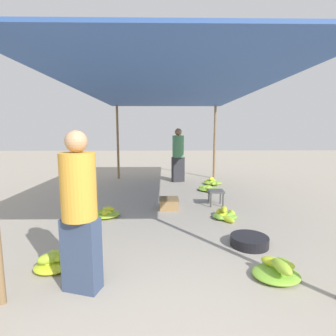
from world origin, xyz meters
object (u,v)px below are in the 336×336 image
object	(u,v)px
banana_pile_left_1	(84,241)
banana_pile_right_2	(278,270)
vendor_foreground	(80,210)
basin_black	(249,241)
banana_pile_right_1	(212,182)
shopper_walking_mid	(178,154)
banana_pile_left_0	(54,263)
banana_pile_left_2	(104,213)
banana_pile_right_0	(208,189)
crate_near	(169,204)
banana_pile_right_3	(225,215)
stool	(216,193)

from	to	relation	value
banana_pile_left_1	banana_pile_right_2	distance (m)	2.65
vendor_foreground	basin_black	world-z (taller)	vendor_foreground
banana_pile_right_1	shopper_walking_mid	bearing A→B (deg)	154.33
banana_pile_left_0	banana_pile_left_2	distance (m)	2.00
vendor_foreground	banana_pile_right_0	world-z (taller)	vendor_foreground
banana_pile_right_1	banana_pile_right_2	distance (m)	5.29
crate_near	shopper_walking_mid	size ratio (longest dim) A/B	0.24
banana_pile_right_2	crate_near	bearing A→B (deg)	113.92
banana_pile_right_3	shopper_walking_mid	distance (m)	3.89
banana_pile_left_2	banana_pile_right_3	xyz separation A→B (m)	(2.38, -0.15, -0.00)
banana_pile_right_3	shopper_walking_mid	bearing A→B (deg)	100.88
basin_black	banana_pile_right_3	bearing A→B (deg)	93.74
basin_black	banana_pile_left_1	bearing A→B (deg)	179.66
banana_pile_left_1	banana_pile_right_1	distance (m)	5.18
banana_pile_right_1	crate_near	bearing A→B (deg)	-118.88
stool	banana_pile_left_0	size ratio (longest dim) A/B	0.72
basin_black	banana_pile_left_0	distance (m)	2.70
basin_black	crate_near	world-z (taller)	crate_near
vendor_foreground	banana_pile_right_2	xyz separation A→B (m)	(2.19, 0.18, -0.79)
banana_pile_right_0	shopper_walking_mid	xyz separation A→B (m)	(-0.78, 1.37, 0.85)
banana_pile_left_0	basin_black	bearing A→B (deg)	13.62
stool	banana_pile_left_2	size ratio (longest dim) A/B	0.58
basin_black	banana_pile_right_0	bearing A→B (deg)	90.26
banana_pile_left_2	banana_pile_right_1	distance (m)	4.10
banana_pile_left_0	banana_pile_right_2	world-z (taller)	banana_pile_right_2
banana_pile_left_2	crate_near	bearing A→B (deg)	21.51
basin_black	banana_pile_right_1	world-z (taller)	banana_pile_right_1
vendor_foreground	crate_near	bearing A→B (deg)	71.33
banana_pile_left_0	shopper_walking_mid	bearing A→B (deg)	71.85
banana_pile_left_2	shopper_walking_mid	size ratio (longest dim) A/B	0.34
banana_pile_left_0	banana_pile_right_0	size ratio (longest dim) A/B	0.78
crate_near	banana_pile_right_1	bearing A→B (deg)	61.12
basin_black	banana_pile_left_2	size ratio (longest dim) A/B	0.92
basin_black	vendor_foreground	bearing A→B (deg)	-154.12
vendor_foreground	banana_pile_left_0	distance (m)	1.01
vendor_foreground	banana_pile_right_2	size ratio (longest dim) A/B	3.12
vendor_foreground	banana_pile_right_3	distance (m)	3.16
banana_pile_right_2	banana_pile_right_3	distance (m)	2.07
banana_pile_left_2	banana_pile_right_3	world-z (taller)	banana_pile_right_3
banana_pile_right_0	banana_pile_left_2	bearing A→B (deg)	-137.77
stool	banana_pile_left_1	size ratio (longest dim) A/B	0.72
basin_black	banana_pile_right_3	world-z (taller)	banana_pile_right_3
banana_pile_left_2	crate_near	xyz separation A→B (m)	(1.30, 0.51, 0.05)
basin_black	banana_pile_left_0	xyz separation A→B (m)	(-2.62, -0.64, 0.02)
crate_near	banana_pile_left_2	bearing A→B (deg)	-158.49
stool	banana_pile_right_2	size ratio (longest dim) A/B	0.65
banana_pile_right_1	banana_pile_right_3	xyz separation A→B (m)	(-0.34, -3.22, -0.00)
banana_pile_left_0	banana_pile_right_1	world-z (taller)	banana_pile_right_1
basin_black	banana_pile_left_1	world-z (taller)	banana_pile_left_1
vendor_foreground	shopper_walking_mid	xyz separation A→B (m)	(1.35, 5.98, 0.03)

